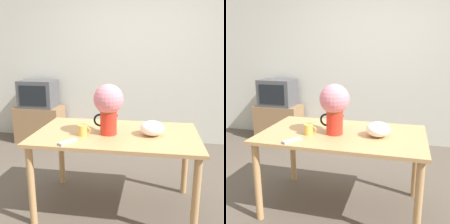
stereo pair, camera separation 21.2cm
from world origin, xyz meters
The scene contains 9 objects.
ground_plane centered at (0.00, 0.00, 0.00)m, with size 12.00×12.00×0.00m, color brown.
wall_back centered at (0.00, 1.92, 1.30)m, with size 8.00×0.05×2.60m.
table centered at (-0.05, -0.04, 0.65)m, with size 1.45×0.85×0.74m.
flower_vase centered at (-0.11, -0.08, 1.01)m, with size 0.26×0.26×0.44m.
coffee_mug centered at (-0.32, -0.16, 0.79)m, with size 0.11×0.08×0.09m.
white_bowl centered at (0.27, -0.05, 0.81)m, with size 0.21×0.21×0.13m.
remote_control centered at (-0.39, -0.36, 0.75)m, with size 0.13×0.17×0.02m.
tv_stand centered at (-1.54, 1.61, 0.29)m, with size 0.73×0.41×0.57m.
tv_set centered at (-1.54, 1.61, 0.78)m, with size 0.55×0.41×0.43m.
Camera 2 is at (0.48, -2.21, 1.48)m, focal length 42.00 mm.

